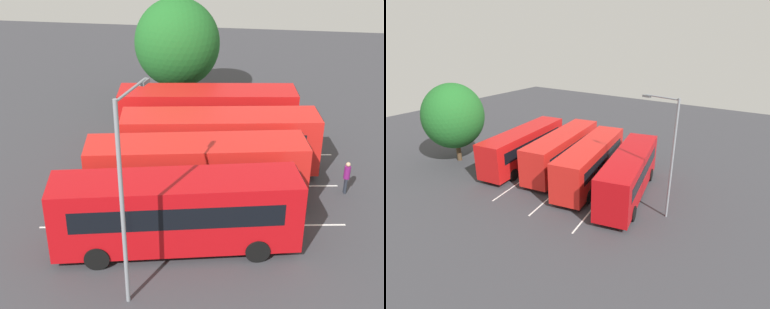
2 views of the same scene
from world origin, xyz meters
The scene contains 11 objects.
ground_plane centered at (0.00, 0.00, 0.00)m, with size 69.53×69.53×0.00m, color #38383D.
bus_far_left centered at (-0.44, -5.44, 1.89)m, with size 10.68×4.55×3.44m.
bus_center_left centered at (-0.07, -1.80, 1.89)m, with size 10.68×4.27×3.44m.
bus_center_right centered at (0.73, 1.70, 1.89)m, with size 10.66×3.99×3.44m.
bus_far_right centered at (-0.36, 5.38, 1.89)m, with size 10.65×3.77×3.44m.
pedestrian centered at (7.30, 0.41, 1.04)m, with size 0.35×0.35×1.76m.
street_lamp centered at (-1.71, -8.72, 4.71)m, with size 0.67×2.63×8.19m.
depot_tree centered at (-3.19, 11.53, 4.45)m, with size 5.86×5.27×7.54m.
lane_stripe_outer_left centered at (0.00, -3.67, 0.00)m, with size 14.23×0.12×0.01m, color silver.
lane_stripe_inner_left centered at (0.00, 0.00, 0.00)m, with size 14.23×0.12×0.01m, color silver.
lane_stripe_inner_right centered at (0.00, 3.67, 0.00)m, with size 14.23×0.12×0.01m, color silver.
Camera 2 is at (-20.89, -14.60, 11.97)m, focal length 29.89 mm.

